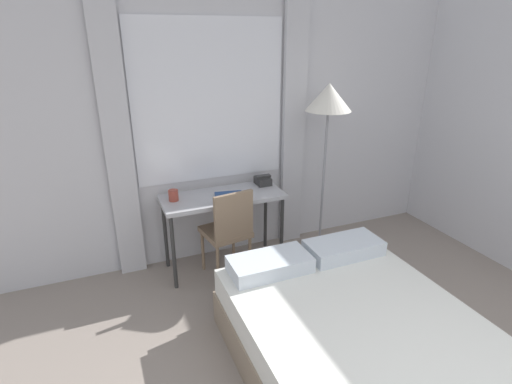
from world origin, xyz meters
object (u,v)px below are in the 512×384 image
object	(u,v)px
desk	(223,202)
bed	(361,348)
desk_chair	(229,228)
telephone	(263,180)
standing_lamp	(328,106)
mug	(173,195)
book	(229,196)

from	to	relation	value
desk	bed	size ratio (longest dim) A/B	0.60
desk_chair	telephone	xyz separation A→B (m)	(0.49, 0.33, 0.30)
standing_lamp	telephone	bearing A→B (deg)	155.84
desk	bed	xyz separation A→B (m)	(0.40, -1.71, -0.44)
bed	mug	size ratio (longest dim) A/B	19.01
standing_lamp	telephone	world-z (taller)	standing_lamp
bed	book	xyz separation A→B (m)	(-0.36, 1.64, 0.53)
standing_lamp	mug	xyz separation A→B (m)	(-1.48, 0.17, -0.74)
book	mug	distance (m)	0.51
book	desk_chair	bearing A→B (deg)	-114.00
desk	book	xyz separation A→B (m)	(0.04, -0.07, 0.09)
standing_lamp	mug	world-z (taller)	standing_lamp
desk_chair	mug	xyz separation A→B (m)	(-0.44, 0.25, 0.30)
desk_chair	telephone	world-z (taller)	desk_chair
standing_lamp	book	distance (m)	1.26
telephone	book	distance (m)	0.47
telephone	book	size ratio (longest dim) A/B	0.58
desk_chair	book	size ratio (longest dim) A/B	3.14
bed	standing_lamp	distance (m)	2.15
bed	telephone	size ratio (longest dim) A/B	11.56
desk	mug	xyz separation A→B (m)	(-0.46, 0.04, 0.13)
desk	standing_lamp	bearing A→B (deg)	-7.38
desk	telephone	world-z (taller)	telephone
desk_chair	bed	world-z (taller)	desk_chair
bed	book	size ratio (longest dim) A/B	6.73
desk	desk_chair	size ratio (longest dim) A/B	1.28
bed	telephone	bearing A→B (deg)	87.80
bed	mug	bearing A→B (deg)	115.99
bed	standing_lamp	bearing A→B (deg)	68.32
standing_lamp	mug	bearing A→B (deg)	173.32
desk	standing_lamp	world-z (taller)	standing_lamp
desk	mug	distance (m)	0.48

